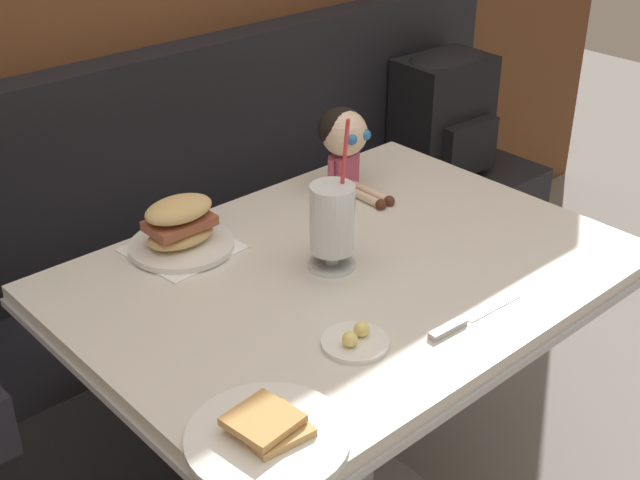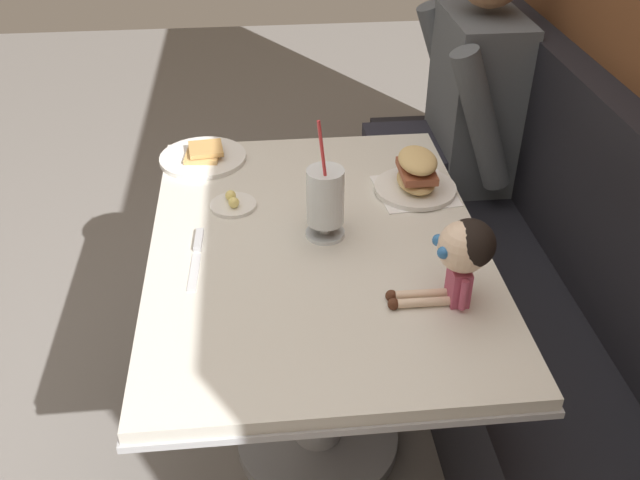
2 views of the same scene
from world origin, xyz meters
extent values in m
plane|color=gray|center=(0.00, 0.00, 0.00)|extent=(8.00, 8.00, 0.00)
cube|color=black|center=(0.00, 0.77, 0.23)|extent=(2.60, 0.48, 0.45)
cube|color=black|center=(0.00, 0.96, 0.73)|extent=(2.60, 0.10, 0.55)
cube|color=silver|center=(0.00, 0.18, 0.72)|extent=(1.10, 0.80, 0.03)
cube|color=#B7BABF|center=(0.00, 0.18, 0.70)|extent=(1.11, 0.81, 0.02)
cylinder|color=#A5A8AD|center=(0.00, 0.18, 0.37)|extent=(0.14, 0.14, 0.65)
cylinder|color=gray|center=(0.00, 0.18, 0.02)|extent=(0.48, 0.48, 0.04)
cylinder|color=white|center=(-0.44, -0.11, 0.75)|extent=(0.25, 0.25, 0.01)
cube|color=tan|center=(-0.43, -0.11, 0.76)|extent=(0.10, 0.10, 0.01)
cube|color=tan|center=(-0.44, -0.10, 0.78)|extent=(0.10, 0.10, 0.01)
cylinder|color=silver|center=(-0.02, 0.20, 0.74)|extent=(0.10, 0.10, 0.01)
cylinder|color=silver|center=(-0.02, 0.20, 0.77)|extent=(0.03, 0.03, 0.03)
cylinder|color=silver|center=(-0.02, 0.20, 0.85)|extent=(0.09, 0.09, 0.14)
cylinder|color=#E0DB6B|center=(-0.02, 0.20, 0.84)|extent=(0.08, 0.08, 0.13)
cylinder|color=#DB383D|center=(0.00, 0.20, 0.95)|extent=(0.01, 0.03, 0.22)
cube|color=white|center=(-0.21, 0.47, 0.74)|extent=(0.22, 0.22, 0.00)
cylinder|color=white|center=(-0.21, 0.47, 0.75)|extent=(0.22, 0.22, 0.01)
ellipsoid|color=tan|center=(-0.21, 0.47, 0.77)|extent=(0.15, 0.10, 0.04)
cube|color=#995138|center=(-0.21, 0.47, 0.80)|extent=(0.14, 0.09, 0.02)
ellipsoid|color=tan|center=(-0.21, 0.47, 0.83)|extent=(0.15, 0.10, 0.04)
cylinder|color=white|center=(-0.18, -0.02, 0.74)|extent=(0.12, 0.12, 0.01)
sphere|color=#F4E07A|center=(-0.19, -0.03, 0.76)|extent=(0.03, 0.03, 0.03)
sphere|color=#F4E07A|center=(-0.16, -0.02, 0.76)|extent=(0.03, 0.03, 0.03)
cube|color=silver|center=(0.10, -0.11, 0.74)|extent=(0.14, 0.03, 0.00)
cube|color=#B2B5BA|center=(-0.02, -0.10, 0.75)|extent=(0.09, 0.02, 0.01)
cube|color=#B74C6B|center=(0.25, 0.46, 0.78)|extent=(0.06, 0.04, 0.08)
sphere|color=beige|center=(0.25, 0.46, 0.88)|extent=(0.11, 0.11, 0.11)
ellipsoid|color=black|center=(0.25, 0.47, 0.89)|extent=(0.11, 0.11, 0.10)
sphere|color=#2D6BB2|center=(0.23, 0.41, 0.88)|extent=(0.03, 0.03, 0.03)
sphere|color=#2D6BB2|center=(0.27, 0.41, 0.88)|extent=(0.03, 0.03, 0.03)
cylinder|color=beige|center=(0.24, 0.38, 0.75)|extent=(0.02, 0.12, 0.02)
cylinder|color=beige|center=(0.27, 0.38, 0.75)|extent=(0.02, 0.12, 0.02)
sphere|color=#4C2819|center=(0.24, 0.32, 0.75)|extent=(0.03, 0.03, 0.03)
sphere|color=#4C2819|center=(0.27, 0.32, 0.75)|extent=(0.03, 0.03, 0.03)
cylinder|color=#B74C6B|center=(0.21, 0.46, 0.79)|extent=(0.02, 0.02, 0.07)
cylinder|color=#B74C6B|center=(0.29, 0.46, 0.79)|extent=(0.02, 0.02, 0.07)
cube|color=#4C5156|center=(-0.79, 0.80, 0.74)|extent=(0.38, 0.24, 0.58)
cube|color=#23232D|center=(-0.79, 0.62, 0.52)|extent=(0.34, 0.36, 0.14)
cylinder|color=#4C5156|center=(-1.02, 0.75, 0.77)|extent=(0.09, 0.25, 0.48)
cylinder|color=#4C5156|center=(-0.56, 0.75, 0.77)|extent=(0.09, 0.25, 0.48)
camera|label=1|loc=(-1.03, -0.88, 1.62)|focal=47.77mm
camera|label=2|loc=(1.38, 0.05, 1.70)|focal=39.23mm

